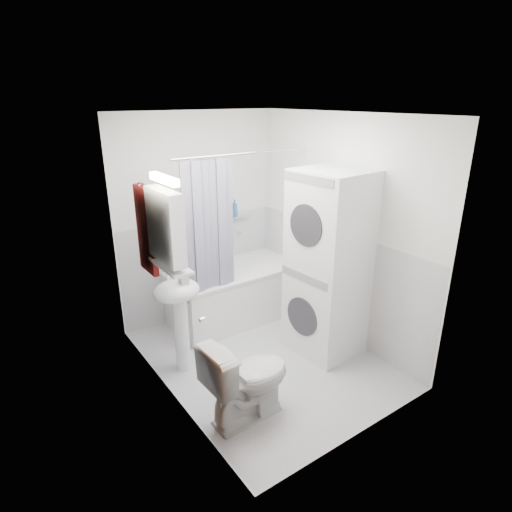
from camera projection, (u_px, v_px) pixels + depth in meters
floor at (262, 358)px, 4.42m from camera, size 2.60×2.60×0.00m
room_walls at (263, 219)px, 3.90m from camera, size 2.60×2.60×2.60m
wainscot at (246, 295)px, 4.43m from camera, size 1.98×2.58×2.58m
door at (202, 320)px, 3.14m from camera, size 0.05×2.00×2.00m
bathtub at (239, 289)px, 5.17m from camera, size 1.67×0.79×0.63m
tub_spout at (237, 232)px, 5.32m from camera, size 0.04×0.12×0.04m
curtain_rod at (255, 153)px, 4.33m from camera, size 1.85×0.02×0.02m
shower_curtain at (210, 232)px, 4.30m from camera, size 0.55×0.02×1.45m
sink at (178, 305)px, 4.01m from camera, size 0.44×0.37×1.04m
medicine_cabinet at (166, 224)px, 3.46m from camera, size 0.13×0.50×0.71m
shelf at (171, 266)px, 3.60m from camera, size 0.18×0.54×0.02m
shower_caddy at (241, 216)px, 5.27m from camera, size 0.22×0.06×0.02m
towel at (146, 228)px, 3.76m from camera, size 0.07×0.33×0.80m
washer_dryer at (329, 264)px, 4.29m from camera, size 0.72×0.72×1.90m
toilet at (247, 379)px, 3.50m from camera, size 0.77×0.45×0.74m
soap_pump at (184, 282)px, 3.90m from camera, size 0.08×0.17×0.08m
shelf_bottle at (178, 266)px, 3.46m from camera, size 0.07×0.18×0.07m
shelf_cup at (164, 255)px, 3.67m from camera, size 0.10×0.09×0.10m
shampoo_a at (226, 213)px, 5.13m from camera, size 0.13×0.17×0.13m
shampoo_b at (235, 213)px, 5.20m from camera, size 0.08×0.21×0.08m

